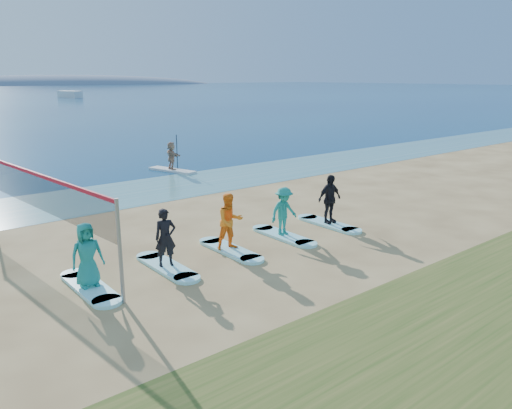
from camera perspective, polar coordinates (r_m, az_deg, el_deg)
ground at (r=15.41m, az=6.72°, el=-5.00°), size 600.00×600.00×0.00m
shallow_water at (r=23.63m, az=-11.83°, el=1.69°), size 600.00×600.00×0.00m
island_ridge at (r=327.54m, az=-20.95°, el=12.66°), size 220.00×56.00×18.00m
volleyball_net at (r=15.54m, az=-23.65°, el=1.33°), size 0.91×9.05×2.50m
paddleboard at (r=28.00m, az=-9.56°, el=3.88°), size 1.49×3.08×0.12m
paddleboarder at (r=27.86m, az=-9.63°, el=5.53°), size 0.55×1.43×1.51m
boat_offshore_b at (r=130.80m, az=-20.48°, el=11.35°), size 4.17×7.10×1.63m
surfboard_0 at (r=13.16m, az=-18.46°, el=-8.95°), size 0.70×2.20×0.09m
student_0 at (r=12.86m, az=-18.76°, el=-5.47°), size 0.81×0.55×1.61m
surfboard_1 at (r=13.98m, az=-10.15°, el=-7.02°), size 0.70×2.20×0.09m
student_1 at (r=13.70m, az=-10.31°, el=-3.74°), size 0.66×0.51×1.59m
surfboard_2 at (r=15.06m, az=-2.96°, el=-5.21°), size 0.70×2.20×0.09m
student_2 at (r=14.78m, az=-3.00°, el=-1.94°), size 0.93×0.79×1.70m
surfboard_3 at (r=16.35m, az=3.15°, el=-3.59°), size 0.70×2.20×0.09m
student_3 at (r=16.12m, az=3.19°, el=-0.78°), size 1.02×0.59×1.58m
surfboard_4 at (r=17.82m, az=8.30°, el=-2.20°), size 0.70×2.20×0.09m
student_4 at (r=17.58m, az=8.40°, el=0.62°), size 1.03×0.47×1.72m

